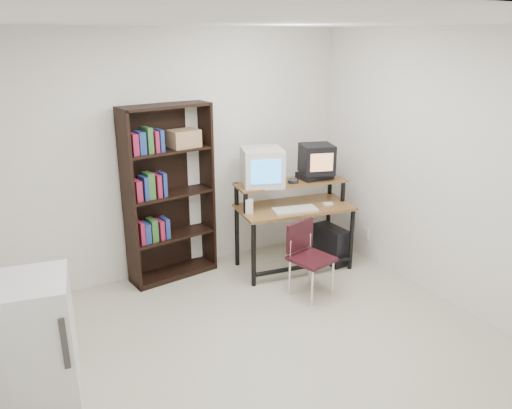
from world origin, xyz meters
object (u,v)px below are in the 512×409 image
crt_monitor (262,167)px  computer_desk (294,209)px  pc_tower (331,244)px  bookshelf (168,192)px  mini_fridge (32,342)px  school_chair (307,252)px  crt_tv (317,159)px

crt_monitor → computer_desk: bearing=-9.5°
pc_tower → bookshelf: (-1.73, 0.59, 0.74)m
pc_tower → mini_fridge: size_ratio=0.47×
school_chair → bookshelf: (-1.04, 1.09, 0.49)m
computer_desk → bookshelf: (-1.27, 0.49, 0.26)m
school_chair → computer_desk: bearing=56.8°
pc_tower → school_chair: 0.88m
bookshelf → mini_fridge: bearing=-144.2°
bookshelf → mini_fridge: size_ratio=1.97×
crt_tv → school_chair: size_ratio=0.56×
bookshelf → computer_desk: bearing=-27.7°
pc_tower → computer_desk: bearing=164.4°
school_chair → mini_fridge: 2.61m
computer_desk → pc_tower: bearing=-4.1°
computer_desk → crt_tv: 0.61m
crt_monitor → crt_tv: 0.64m
computer_desk → mini_fridge: (-2.82, -0.93, -0.22)m
crt_tv → pc_tower: crt_tv is taller
computer_desk → crt_monitor: 0.59m
school_chair → crt_tv: bearing=37.2°
bookshelf → pc_tower: bearing=-25.7°
bookshelf → mini_fridge: bookshelf is taller
pc_tower → mini_fridge: bearing=-168.3°
bookshelf → crt_tv: bearing=-22.2°
computer_desk → pc_tower: (0.46, -0.11, -0.48)m
pc_tower → crt_tv: bearing=128.3°
computer_desk → school_chair: computer_desk is taller
crt_tv → bookshelf: bookshelf is taller
mini_fridge → crt_monitor: bearing=34.1°
crt_monitor → bookshelf: (-0.96, 0.32, -0.22)m
mini_fridge → bookshelf: bearing=52.9°
crt_tv → school_chair: crt_tv is taller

